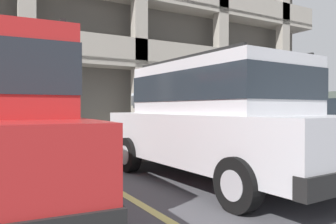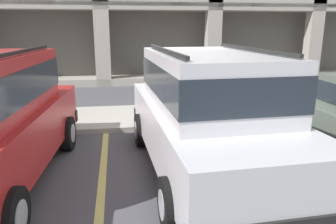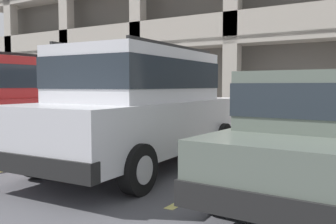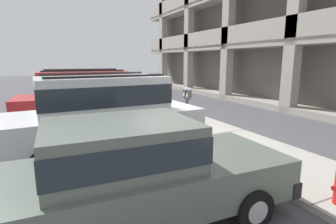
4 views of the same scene
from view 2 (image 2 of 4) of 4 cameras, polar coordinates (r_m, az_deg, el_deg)
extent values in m
cube|color=#4C4C51|center=(7.52, 1.81, -3.99)|extent=(80.00, 80.00, 0.10)
cube|color=#ADA89E|center=(8.71, 0.23, -0.61)|extent=(40.00, 2.20, 0.12)
cube|color=#606060|center=(8.99, -25.83, -1.21)|extent=(0.03, 2.16, 0.00)
cube|color=#606060|center=(8.69, 0.23, -0.22)|extent=(0.03, 2.16, 0.00)
cube|color=#606060|center=(10.12, 23.21, 0.70)|extent=(0.03, 2.16, 0.00)
cube|color=#DBD16B|center=(6.07, -11.13, -8.37)|extent=(0.12, 4.80, 0.01)
cube|color=#DBD16B|center=(6.76, 17.95, -6.42)|extent=(0.12, 4.80, 0.01)
cube|color=silver|center=(5.33, 6.67, -3.11)|extent=(2.04, 4.77, 0.80)
cube|color=silver|center=(5.10, 7.11, 5.53)|extent=(1.74, 2.98, 0.84)
cube|color=#232B33|center=(5.10, 7.12, 5.76)|extent=(1.77, 3.01, 0.46)
cube|color=black|center=(7.55, 1.22, 0.07)|extent=(1.88, 0.24, 0.24)
cube|color=silver|center=(7.66, 5.33, 2.98)|extent=(0.24, 0.04, 0.14)
cube|color=silver|center=(7.42, -3.16, 2.64)|extent=(0.24, 0.04, 0.14)
cylinder|color=black|center=(7.06, 9.91, -2.21)|extent=(0.23, 0.67, 0.66)
cylinder|color=#B2B2B7|center=(7.06, 9.91, -2.21)|extent=(0.24, 0.37, 0.36)
cylinder|color=black|center=(6.63, -4.80, -3.13)|extent=(0.23, 0.67, 0.66)
cylinder|color=#B2B2B7|center=(6.63, -4.80, -3.13)|extent=(0.24, 0.37, 0.36)
cylinder|color=black|center=(4.66, 23.18, -12.30)|extent=(0.23, 0.67, 0.66)
cylinder|color=#B2B2B7|center=(4.66, 23.18, -12.30)|extent=(0.24, 0.37, 0.36)
cylinder|color=black|center=(3.99, 0.35, -15.74)|extent=(0.23, 0.67, 0.66)
cylinder|color=#B2B2B7|center=(3.99, 0.35, -15.74)|extent=(0.24, 0.37, 0.36)
cube|color=black|center=(5.31, 14.46, 10.54)|extent=(0.16, 2.62, 0.05)
cube|color=black|center=(4.87, -0.55, 10.67)|extent=(0.16, 2.62, 0.05)
cube|color=black|center=(7.69, -22.44, -0.79)|extent=(1.88, 0.29, 0.24)
cube|color=silver|center=(7.51, -18.44, 2.04)|extent=(0.24, 0.05, 0.14)
cube|color=silver|center=(7.85, -26.56, 1.77)|extent=(0.24, 0.05, 0.14)
cylinder|color=black|center=(6.70, -17.08, -3.56)|extent=(0.25, 0.67, 0.66)
cylinder|color=#B2B2B7|center=(6.70, -17.08, -3.56)|extent=(0.24, 0.38, 0.36)
cylinder|color=black|center=(4.14, -25.56, -16.11)|extent=(0.25, 0.67, 0.66)
cylinder|color=#B2B2B7|center=(4.14, -25.56, -16.11)|extent=(0.24, 0.38, 0.36)
cube|color=black|center=(5.01, -24.47, 9.50)|extent=(0.23, 2.62, 0.05)
cube|color=black|center=(8.46, 23.29, 0.23)|extent=(1.74, 0.22, 0.24)
cube|color=silver|center=(8.72, 26.28, 1.93)|extent=(0.24, 0.04, 0.14)
cube|color=silver|center=(8.20, 20.09, 1.84)|extent=(0.24, 0.04, 0.14)
cylinder|color=black|center=(7.42, 20.63, -2.37)|extent=(0.18, 0.61, 0.60)
cylinder|color=#B2B2B7|center=(7.42, 20.63, -2.37)|extent=(0.19, 0.34, 0.33)
cylinder|color=#47474C|center=(7.62, -0.21, 1.91)|extent=(0.07, 0.07, 1.10)
cube|color=#47474C|center=(7.51, -0.21, 6.24)|extent=(0.28, 0.06, 0.06)
cube|color=#424447|center=(7.48, -0.98, 7.29)|extent=(0.15, 0.11, 0.22)
cylinder|color=#9EA8B2|center=(7.47, -0.98, 8.12)|extent=(0.15, 0.11, 0.15)
cube|color=#B7B293|center=(7.43, -0.91, 6.94)|extent=(0.08, 0.01, 0.08)
cube|color=#424447|center=(7.51, 0.55, 7.32)|extent=(0.15, 0.11, 0.22)
cylinder|color=#9EA8B2|center=(7.50, 0.55, 8.15)|extent=(0.15, 0.11, 0.15)
cube|color=#B7B293|center=(7.46, 0.62, 6.97)|extent=(0.08, 0.01, 0.08)
cube|color=#A8A093|center=(18.47, -10.59, 7.52)|extent=(32.00, 10.00, 0.30)
cube|color=#A8A093|center=(18.36, -11.05, 16.85)|extent=(32.00, 10.00, 0.30)
cylinder|color=red|center=(9.62, 26.21, 1.39)|extent=(0.20, 0.20, 0.55)
sphere|color=red|center=(9.56, 26.44, 3.34)|extent=(0.18, 0.18, 0.18)
cylinder|color=red|center=(9.50, 26.74, 1.34)|extent=(0.08, 0.10, 0.08)
cylinder|color=red|center=(9.71, 26.96, 1.57)|extent=(0.10, 0.07, 0.07)
camera|label=1|loc=(2.40, -78.20, -25.57)|focal=35.00mm
camera|label=3|loc=(5.24, 81.80, -8.73)|focal=40.00mm
camera|label=4|loc=(8.54, 57.21, 8.08)|focal=28.00mm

